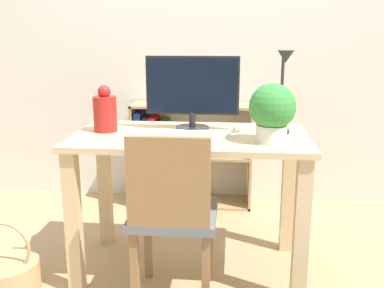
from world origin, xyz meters
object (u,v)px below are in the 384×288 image
(monitor, at_px, (192,89))
(chair, at_px, (172,212))
(desk_lamp, at_px, (283,84))
(basket, at_px, (7,275))
(potted_plant, at_px, (272,110))
(bookshelf, at_px, (171,158))
(vase, at_px, (105,112))
(keyboard, at_px, (196,133))

(monitor, xyz_separation_m, chair, (-0.05, -0.46, -0.51))
(desk_lamp, distance_m, basket, 1.68)
(desk_lamp, relative_size, potted_plant, 1.52)
(chair, height_order, bookshelf, chair)
(bookshelf, xyz_separation_m, basket, (-0.65, -1.29, -0.26))
(potted_plant, bearing_deg, vase, 169.30)
(monitor, relative_size, desk_lamp, 1.16)
(desk_lamp, bearing_deg, keyboard, -175.92)
(keyboard, height_order, vase, vase)
(desk_lamp, bearing_deg, basket, -165.98)
(vase, distance_m, basket, 0.96)
(monitor, xyz_separation_m, desk_lamp, (0.47, -0.11, 0.04))
(vase, distance_m, potted_plant, 0.87)
(keyboard, relative_size, vase, 1.44)
(keyboard, xyz_separation_m, bookshelf, (-0.27, 0.99, -0.42))
(keyboard, distance_m, vase, 0.50)
(chair, xyz_separation_m, bookshelf, (-0.19, 1.31, -0.12))
(vase, height_order, basket, vase)
(desk_lamp, bearing_deg, monitor, 167.24)
(keyboard, xyz_separation_m, basket, (-0.93, -0.31, -0.68))
(keyboard, xyz_separation_m, chair, (-0.08, -0.32, -0.30))
(chair, bearing_deg, vase, 140.12)
(keyboard, distance_m, chair, 0.45)
(basket, bearing_deg, vase, 38.79)
(keyboard, bearing_deg, vase, 174.72)
(vase, distance_m, desk_lamp, 0.93)
(vase, relative_size, basket, 0.65)
(monitor, bearing_deg, chair, -95.62)
(chair, bearing_deg, potted_plant, 27.40)
(vase, relative_size, chair, 0.29)
(desk_lamp, bearing_deg, bookshelf, 126.40)
(desk_lamp, bearing_deg, vase, 179.11)
(monitor, bearing_deg, desk_lamp, -12.76)
(vase, bearing_deg, desk_lamp, -0.89)
(bookshelf, bearing_deg, basket, -116.70)
(vase, xyz_separation_m, potted_plant, (0.85, -0.16, 0.05))
(bookshelf, bearing_deg, vase, -102.68)
(vase, relative_size, desk_lamp, 0.57)
(keyboard, height_order, potted_plant, potted_plant)
(vase, height_order, chair, vase)
(vase, height_order, bookshelf, vase)
(bookshelf, bearing_deg, potted_plant, -59.76)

